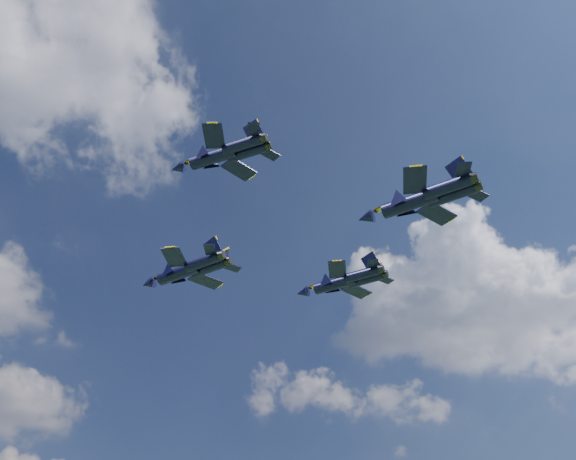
% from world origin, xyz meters
% --- Properties ---
extents(jet_lead, '(12.25, 16.68, 4.01)m').
position_xyz_m(jet_lead, '(-10.23, 21.58, 58.78)').
color(jet_lead, black).
extents(jet_left, '(10.97, 13.88, 3.45)m').
position_xyz_m(jet_left, '(-16.49, -1.28, 61.52)').
color(jet_left, black).
extents(jet_right, '(12.23, 16.45, 3.99)m').
position_xyz_m(jet_right, '(14.57, 15.74, 62.12)').
color(jet_right, black).
extents(jet_slot, '(13.15, 17.90, 4.30)m').
position_xyz_m(jet_slot, '(9.39, -8.07, 60.83)').
color(jet_slot, black).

